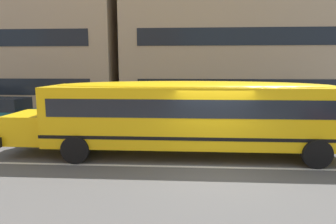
% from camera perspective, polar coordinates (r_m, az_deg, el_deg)
% --- Properties ---
extents(ground_plane, '(400.00, 400.00, 0.00)m').
position_cam_1_polar(ground_plane, '(9.88, 8.84, -10.55)').
color(ground_plane, '#54514F').
extents(sidewalk_far, '(120.00, 3.00, 0.01)m').
position_cam_1_polar(sidewalk_far, '(17.89, 6.43, -1.73)').
color(sidewalk_far, gray).
rests_on(sidewalk_far, ground_plane).
extents(lane_centreline, '(110.00, 0.16, 0.01)m').
position_cam_1_polar(lane_centreline, '(9.88, 8.84, -10.53)').
color(lane_centreline, silver).
rests_on(lane_centreline, ground_plane).
extents(school_bus, '(12.25, 2.89, 2.74)m').
position_cam_1_polar(school_bus, '(10.74, 3.55, 0.06)').
color(school_bus, yellow).
rests_on(school_bus, ground_plane).
extents(parked_car_teal_by_lamppost, '(3.99, 2.06, 1.64)m').
position_cam_1_polar(parked_car_teal_by_lamppost, '(17.57, -28.77, -0.19)').
color(parked_car_teal_by_lamppost, '#195B66').
rests_on(parked_car_teal_by_lamppost, ground_plane).
extents(apartment_block_far_left, '(15.89, 9.75, 16.50)m').
position_cam_1_polar(apartment_block_far_left, '(27.67, -25.96, 18.33)').
color(apartment_block_far_left, tan).
rests_on(apartment_block_far_left, ground_plane).
extents(apartment_block_far_centre, '(15.41, 10.54, 13.30)m').
position_cam_1_polar(apartment_block_far_centre, '(24.77, 11.67, 16.49)').
color(apartment_block_far_centre, tan).
rests_on(apartment_block_far_centre, ground_plane).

